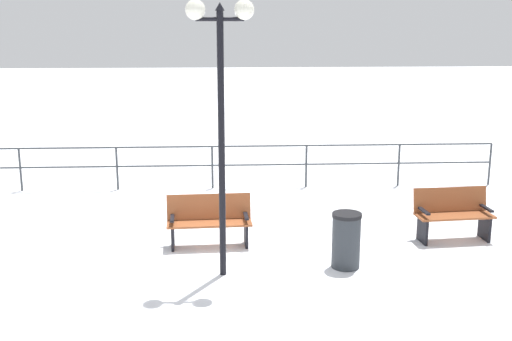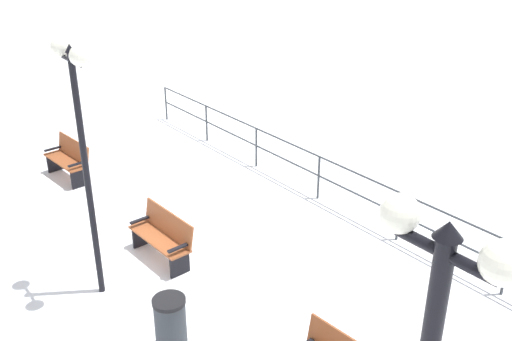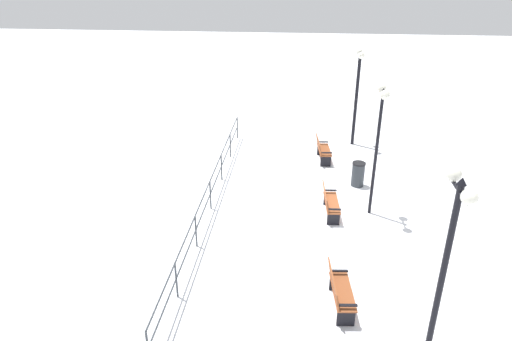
# 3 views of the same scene
# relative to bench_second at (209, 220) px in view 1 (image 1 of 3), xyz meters

# --- Properties ---
(ground_plane) EXTENTS (80.00, 80.00, 0.00)m
(ground_plane) POSITION_rel_bench_second_xyz_m (0.05, 0.00, -0.47)
(ground_plane) COLOR white
(ground_plane) RESTS_ON ground
(bench_second) EXTENTS (0.57, 1.52, 0.91)m
(bench_second) POSITION_rel_bench_second_xyz_m (0.00, 0.00, 0.00)
(bench_second) COLOR brown
(bench_second) RESTS_ON ground
(bench_third) EXTENTS (0.65, 1.44, 0.95)m
(bench_third) POSITION_rel_bench_second_xyz_m (-0.08, 4.45, 0.02)
(bench_third) COLOR brown
(bench_third) RESTS_ON ground
(lamppost_middle) EXTENTS (0.30, 1.00, 4.25)m
(lamppost_middle) POSITION_rel_bench_second_xyz_m (1.35, 0.24, 2.74)
(lamppost_middle) COLOR black
(lamppost_middle) RESTS_ON ground
(waterfront_railing) EXTENTS (0.05, 13.49, 1.03)m
(waterfront_railing) POSITION_rel_bench_second_xyz_m (-3.93, 0.00, 0.23)
(waterfront_railing) COLOR #383D42
(waterfront_railing) RESTS_ON ground
(trash_bin) EXTENTS (0.48, 0.48, 0.92)m
(trash_bin) POSITION_rel_bench_second_xyz_m (1.14, 2.24, -0.01)
(trash_bin) COLOR #2D3338
(trash_bin) RESTS_ON ground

